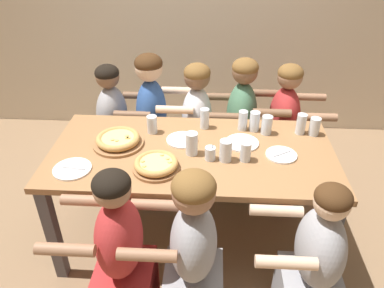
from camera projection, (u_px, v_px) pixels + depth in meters
ground_plane at (192, 237)px, 2.82m from camera, size 18.00×18.00×0.00m
dining_table at (192, 162)px, 2.44m from camera, size 1.82×0.87×0.78m
pizza_board_main at (118, 140)px, 2.44m from camera, size 0.33×0.33×0.07m
pizza_board_second at (156, 165)px, 2.21m from camera, size 0.28×0.28×0.06m
empty_plate_a at (242, 143)px, 2.46m from camera, size 0.22×0.22×0.02m
empty_plate_b at (281, 155)px, 2.34m from camera, size 0.20×0.20×0.02m
empty_plate_c at (182, 140)px, 2.49m from camera, size 0.21×0.21×0.02m
empty_plate_d at (72, 169)px, 2.22m from camera, size 0.23×0.23×0.02m
cocktail_glass_blue at (210, 154)px, 2.29m from camera, size 0.07×0.07×0.11m
drinking_glass_a at (243, 122)px, 2.59m from camera, size 0.06×0.06×0.14m
drinking_glass_b at (226, 151)px, 2.27m from camera, size 0.08×0.08×0.14m
drinking_glass_c at (205, 120)px, 2.61m from camera, size 0.06×0.06×0.15m
drinking_glass_d at (314, 127)px, 2.53m from camera, size 0.07×0.07×0.13m
drinking_glass_e at (254, 122)px, 2.58m from camera, size 0.07×0.07×0.14m
drinking_glass_f at (267, 126)px, 2.54m from camera, size 0.07×0.07×0.13m
drinking_glass_g at (301, 125)px, 2.54m from camera, size 0.07×0.07×0.14m
drinking_glass_h at (246, 153)px, 2.27m from camera, size 0.07×0.07×0.13m
drinking_glass_i at (191, 145)px, 2.33m from camera, size 0.08×0.08×0.15m
drinking_glass_j at (152, 125)px, 2.56m from camera, size 0.07×0.07×0.12m
diner_near_right at (313, 272)px, 1.98m from camera, size 0.51×0.40×1.05m
diner_far_midright at (241, 133)px, 3.06m from camera, size 0.51×0.40×1.17m
diner_far_right at (282, 136)px, 3.06m from camera, size 0.51×0.40×1.13m
diner_far_midleft at (153, 128)px, 3.08m from camera, size 0.51×0.40×1.19m
diner_far_left at (115, 133)px, 3.13m from camera, size 0.51×0.40×1.10m
diner_near_midleft at (122, 261)px, 2.02m from camera, size 0.51×0.40×1.09m
diner_near_center at (193, 262)px, 1.99m from camera, size 0.51×0.40×1.10m
diner_far_center at (197, 133)px, 3.09m from camera, size 0.51×0.40×1.12m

